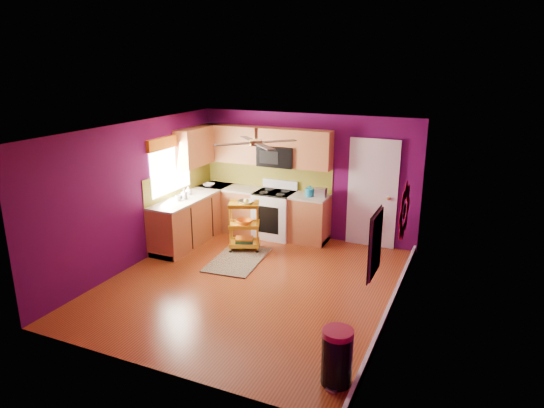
% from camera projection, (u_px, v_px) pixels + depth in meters
% --- Properties ---
extents(ground, '(5.00, 5.00, 0.00)m').
position_uv_depth(ground, '(252.00, 284.00, 7.87)').
color(ground, maroon).
rests_on(ground, ground).
extents(room_envelope, '(4.54, 5.04, 2.52)m').
position_uv_depth(room_envelope, '(252.00, 187.00, 7.39)').
color(room_envelope, '#540949').
rests_on(room_envelope, ground).
extents(lower_cabinets, '(2.81, 2.31, 0.94)m').
position_uv_depth(lower_cabinets, '(232.00, 216.00, 9.86)').
color(lower_cabinets, '#9D542A').
rests_on(lower_cabinets, ground).
extents(electric_range, '(0.76, 0.66, 1.13)m').
position_uv_depth(electric_range, '(275.00, 214.00, 9.85)').
color(electric_range, white).
rests_on(electric_range, ground).
extents(upper_cabinetry, '(2.80, 2.30, 1.26)m').
position_uv_depth(upper_cabinetry, '(243.00, 147.00, 9.74)').
color(upper_cabinetry, '#9D542A').
rests_on(upper_cabinetry, ground).
extents(left_window, '(0.08, 1.35, 1.08)m').
position_uv_depth(left_window, '(170.00, 156.00, 9.15)').
color(left_window, white).
rests_on(left_window, ground).
extents(panel_door, '(0.95, 0.11, 2.15)m').
position_uv_depth(panel_door, '(372.00, 195.00, 9.21)').
color(panel_door, white).
rests_on(panel_door, ground).
extents(right_wall_art, '(0.04, 2.74, 1.04)m').
position_uv_depth(right_wall_art, '(393.00, 224.00, 6.29)').
color(right_wall_art, black).
rests_on(right_wall_art, ground).
extents(ceiling_fan, '(1.01, 1.01, 0.26)m').
position_uv_depth(ceiling_fan, '(256.00, 142.00, 7.39)').
color(ceiling_fan, '#BF8C3F').
rests_on(ceiling_fan, ground).
extents(shag_rug, '(0.97, 1.44, 0.02)m').
position_uv_depth(shag_rug, '(238.00, 260.00, 8.78)').
color(shag_rug, black).
rests_on(shag_rug, ground).
extents(rolling_cart, '(0.68, 0.60, 1.02)m').
position_uv_depth(rolling_cart, '(244.00, 224.00, 9.12)').
color(rolling_cart, yellow).
rests_on(rolling_cart, ground).
extents(trash_can, '(0.41, 0.42, 0.67)m').
position_uv_depth(trash_can, '(337.00, 357.00, 5.38)').
color(trash_can, black).
rests_on(trash_can, ground).
extents(teal_kettle, '(0.18, 0.18, 0.21)m').
position_uv_depth(teal_kettle, '(310.00, 192.00, 9.41)').
color(teal_kettle, teal).
rests_on(teal_kettle, lower_cabinets).
extents(toaster, '(0.22, 0.15, 0.18)m').
position_uv_depth(toaster, '(321.00, 192.00, 9.36)').
color(toaster, beige).
rests_on(toaster, lower_cabinets).
extents(soap_bottle_a, '(0.09, 0.09, 0.20)m').
position_uv_depth(soap_bottle_a, '(184.00, 194.00, 9.23)').
color(soap_bottle_a, '#EA3F72').
rests_on(soap_bottle_a, lower_cabinets).
extents(soap_bottle_b, '(0.14, 0.14, 0.18)m').
position_uv_depth(soap_bottle_b, '(188.00, 191.00, 9.49)').
color(soap_bottle_b, white).
rests_on(soap_bottle_b, lower_cabinets).
extents(counter_dish, '(0.24, 0.24, 0.06)m').
position_uv_depth(counter_dish, '(209.00, 185.00, 10.16)').
color(counter_dish, white).
rests_on(counter_dish, lower_cabinets).
extents(counter_cup, '(0.13, 0.13, 0.11)m').
position_uv_depth(counter_cup, '(179.00, 198.00, 9.12)').
color(counter_cup, white).
rests_on(counter_cup, lower_cabinets).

